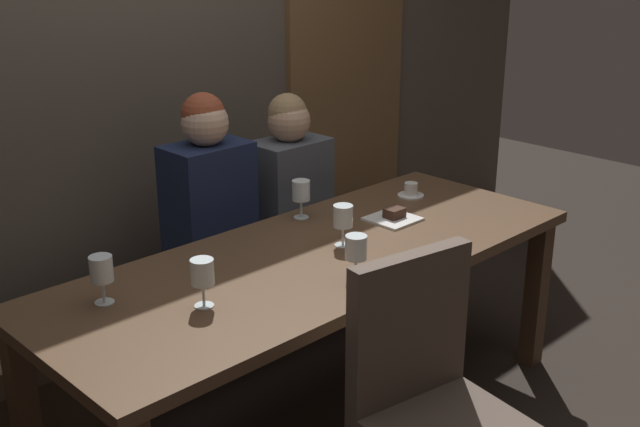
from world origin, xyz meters
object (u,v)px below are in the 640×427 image
at_px(espresso_cup, 411,191).
at_px(chair_near_side, 430,393).
at_px(dessert_plate, 393,217).
at_px(diner_redhead, 208,190).
at_px(diner_bearded, 290,175).
at_px(wine_glass_far_right, 202,274).
at_px(banquette_bench, 210,315).
at_px(wine_glass_near_left, 301,191).
at_px(dining_table, 317,275).
at_px(wine_glass_end_right, 343,218).
at_px(wine_glass_near_right, 356,250).
at_px(wine_glass_far_left, 101,270).

bearing_deg(espresso_cup, chair_near_side, -137.64).
bearing_deg(dessert_plate, diner_redhead, 126.67).
xyz_separation_m(diner_bearded, wine_glass_far_right, (-1.06, -0.75, 0.06)).
relative_size(banquette_bench, wine_glass_near_left, 15.24).
relative_size(dining_table, banquette_bench, 0.88).
relative_size(diner_redhead, wine_glass_near_left, 4.90).
height_order(wine_glass_far_right, wine_glass_near_left, same).
height_order(diner_redhead, wine_glass_near_left, diner_redhead).
distance_m(diner_redhead, espresso_cup, 0.92).
distance_m(wine_glass_end_right, dessert_plate, 0.37).
relative_size(banquette_bench, wine_glass_near_right, 15.24).
distance_m(diner_redhead, wine_glass_far_right, 0.94).
xyz_separation_m(diner_bearded, dessert_plate, (-0.01, -0.65, -0.04)).
xyz_separation_m(wine_glass_near_left, espresso_cup, (0.55, -0.14, -0.09)).
bearing_deg(diner_bearded, dessert_plate, -90.47).
relative_size(wine_glass_near_right, wine_glass_far_left, 1.00).
height_order(banquette_bench, wine_glass_near_right, wine_glass_near_right).
xyz_separation_m(dining_table, dessert_plate, (0.48, 0.04, 0.10)).
relative_size(diner_bearded, wine_glass_far_right, 4.46).
relative_size(banquette_bench, wine_glass_far_right, 15.24).
xyz_separation_m(wine_glass_end_right, wine_glass_far_right, (-0.69, -0.05, 0.00)).
distance_m(wine_glass_near_left, dessert_plate, 0.40).
height_order(chair_near_side, diner_bearded, diner_bearded).
distance_m(wine_glass_near_right, wine_glass_near_left, 0.66).
relative_size(chair_near_side, wine_glass_end_right, 5.98).
xyz_separation_m(wine_glass_near_right, wine_glass_near_left, (0.29, 0.59, 0.00)).
bearing_deg(dining_table, dessert_plate, 4.60).
distance_m(dining_table, diner_bearded, 0.86).
distance_m(diner_bearded, dessert_plate, 0.65).
bearing_deg(diner_bearded, banquette_bench, 178.87).
height_order(chair_near_side, espresso_cup, chair_near_side).
xyz_separation_m(dining_table, wine_glass_far_left, (-0.78, 0.19, 0.20)).
distance_m(diner_redhead, wine_glass_end_right, 0.70).
xyz_separation_m(wine_glass_near_left, dessert_plate, (0.26, -0.29, -0.10)).
xyz_separation_m(dining_table, chair_near_side, (-0.22, -0.72, -0.09)).
xyz_separation_m(espresso_cup, dessert_plate, (-0.29, -0.15, -0.01)).
height_order(dining_table, wine_glass_far_left, wine_glass_far_left).
relative_size(wine_glass_near_left, dessert_plate, 0.86).
relative_size(wine_glass_near_right, wine_glass_near_left, 1.00).
bearing_deg(wine_glass_far_right, banquette_bench, 53.31).
relative_size(banquette_bench, wine_glass_far_left, 15.24).
bearing_deg(dining_table, wine_glass_end_right, -5.71).
height_order(chair_near_side, wine_glass_near_right, chair_near_side).
height_order(chair_near_side, wine_glass_near_left, chair_near_side).
bearing_deg(wine_glass_far_right, wine_glass_near_right, -21.85).
bearing_deg(wine_glass_near_right, chair_near_side, -108.25).
relative_size(wine_glass_far_right, wine_glass_far_left, 1.00).
distance_m(diner_bearded, espresso_cup, 0.58).
bearing_deg(wine_glass_near_left, wine_glass_near_right, -116.41).
bearing_deg(wine_glass_far_right, espresso_cup, 10.44).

